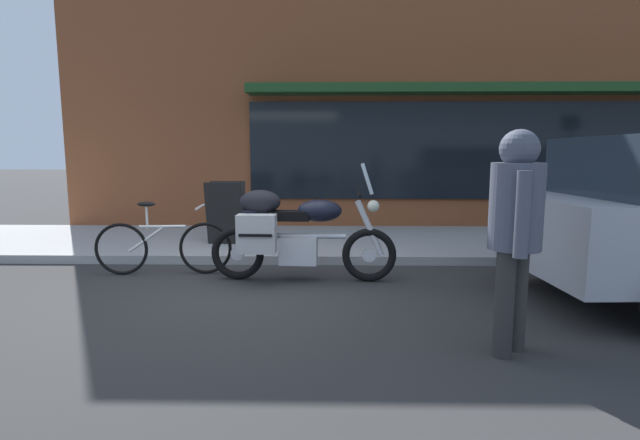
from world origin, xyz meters
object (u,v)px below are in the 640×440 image
Objects in this scene: touring_motorcycle at (291,231)px; parked_bicycle at (163,246)px; sandwich_board_sign at (226,213)px; pedestrian_walking at (516,217)px.

touring_motorcycle is 1.67m from parked_bicycle.
sandwich_board_sign reaches higher than parked_bicycle.
parked_bicycle is (-1.63, 0.28, -0.24)m from touring_motorcycle.
sandwich_board_sign is at bearing 128.30° from pedestrian_walking.
touring_motorcycle is at bearing -56.25° from sandwich_board_sign.
touring_motorcycle is 1.32× the size of pedestrian_walking.
pedestrian_walking is at bearing -48.24° from touring_motorcycle.
pedestrian_walking is (1.81, -2.02, 0.44)m from touring_motorcycle.
pedestrian_walking is at bearing -33.90° from parked_bicycle.
parked_bicycle is 4.19m from pedestrian_walking.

